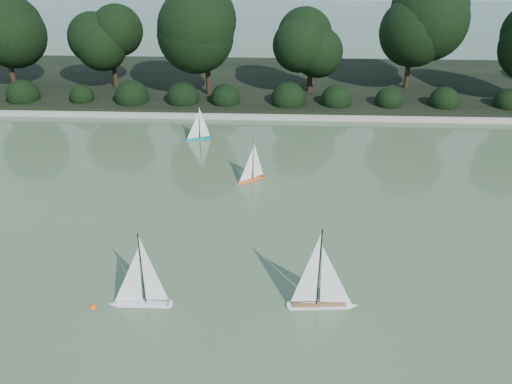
% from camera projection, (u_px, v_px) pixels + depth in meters
% --- Properties ---
extents(ground, '(80.00, 80.00, 0.00)m').
position_uv_depth(ground, '(287.00, 271.00, 10.31)').
color(ground, '#3D4D2E').
rests_on(ground, ground).
extents(pond_coping, '(40.00, 0.35, 0.18)m').
position_uv_depth(pond_coping, '(284.00, 117.00, 18.16)').
color(pond_coping, gray).
rests_on(pond_coping, ground).
extents(far_bank, '(40.00, 8.00, 0.30)m').
position_uv_depth(far_bank, '(284.00, 84.00, 21.64)').
color(far_bank, black).
rests_on(far_bank, ground).
extents(tree_line, '(26.31, 3.93, 4.39)m').
position_uv_depth(tree_line, '(318.00, 32.00, 19.03)').
color(tree_line, black).
rests_on(tree_line, ground).
extents(shrub_hedge, '(29.10, 1.10, 1.10)m').
position_uv_depth(shrub_hedge, '(285.00, 99.00, 18.78)').
color(shrub_hedge, black).
rests_on(shrub_hedge, ground).
extents(sailboat_white_a, '(1.22, 0.22, 1.67)m').
position_uv_depth(sailboat_white_a, '(137.00, 294.00, 9.28)').
color(sailboat_white_a, silver).
rests_on(sailboat_white_a, ground).
extents(sailboat_white_b, '(1.36, 0.31, 1.85)m').
position_uv_depth(sailboat_white_b, '(325.00, 294.00, 9.23)').
color(sailboat_white_b, silver).
rests_on(sailboat_white_b, ground).
extents(sailboat_orange, '(0.84, 0.63, 1.28)m').
position_uv_depth(sailboat_orange, '(250.00, 175.00, 13.77)').
color(sailboat_orange, '#F5561C').
rests_on(sailboat_orange, ground).
extents(sailboat_teal, '(0.91, 0.39, 1.25)m').
position_uv_depth(sailboat_teal, '(197.00, 134.00, 16.40)').
color(sailboat_teal, '#018D9C').
rests_on(sailboat_teal, ground).
extents(race_buoy, '(0.13, 0.13, 0.13)m').
position_uv_depth(race_buoy, '(93.00, 308.00, 9.33)').
color(race_buoy, '#F2510C').
rests_on(race_buoy, ground).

